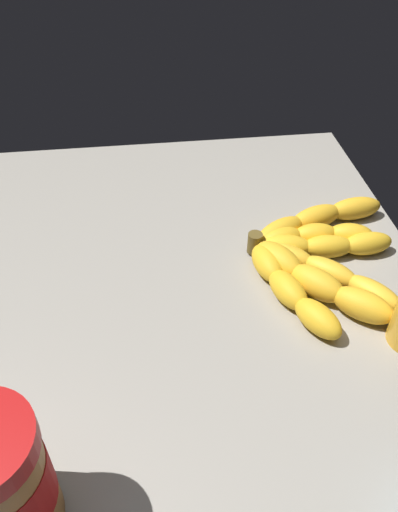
{
  "coord_description": "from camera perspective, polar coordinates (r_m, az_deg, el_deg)",
  "views": [
    {
      "loc": [
        42.81,
        -3.87,
        46.01
      ],
      "look_at": [
        -4.68,
        2.16,
        4.29
      ],
      "focal_mm": 35.84,
      "sensor_mm": 36.0,
      "label": 1
    }
  ],
  "objects": [
    {
      "name": "banana_bunch",
      "position": [
        0.69,
        12.9,
        -0.07
      ],
      "size": [
        26.39,
        22.19,
        3.7
      ],
      "color": "gold",
      "rests_on": "ground_plane"
    },
    {
      "name": "ground_plane",
      "position": [
        0.64,
        -1.39,
        -6.99
      ],
      "size": [
        83.75,
        64.52,
        3.61
      ],
      "primitive_type": "cube",
      "color": "gray"
    }
  ]
}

